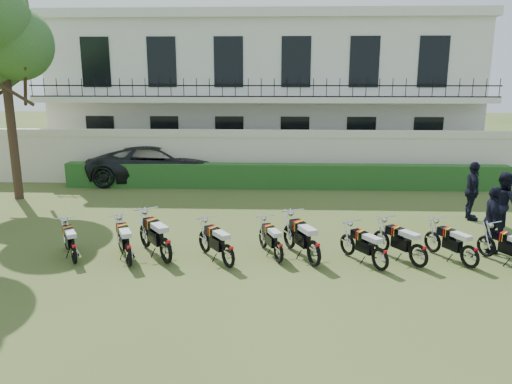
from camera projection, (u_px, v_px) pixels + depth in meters
The scene contains 18 objects.
ground at pixel (251, 246), 13.56m from camera, with size 100.00×100.00×0.00m, color #3B4E1F.
perimeter_wall at pixel (261, 157), 21.07m from camera, with size 30.00×0.35×2.30m.
hedge at pixel (284, 176), 20.41m from camera, with size 18.00×0.60×1.00m, color #264F1C.
building at pixel (264, 91), 26.28m from camera, with size 20.40×9.60×7.40m.
tree_west_near at pixel (2, 35), 17.43m from camera, with size 3.40×3.20×7.90m.
motorcycle_0 at pixel (73, 248), 12.17m from camera, with size 0.94×1.50×0.93m.
motorcycle_1 at pixel (128, 249), 11.97m from camera, with size 0.93×1.73×1.02m.
motorcycle_2 at pixel (166, 244), 12.16m from camera, with size 1.27×1.75×1.13m.
motorcycle_3 at pixel (228, 250), 11.91m from camera, with size 1.12×1.57×1.00m.
motorcycle_4 at pixel (279, 247), 12.24m from camera, with size 0.75×1.63×0.93m.
motorcycle_5 at pixel (314, 247), 11.98m from camera, with size 0.97×1.90×1.11m.
motorcycle_6 at pixel (381, 254), 11.74m from camera, with size 0.99×1.54×0.96m.
motorcycle_7 at pixel (419, 250), 11.93m from camera, with size 1.07×1.59×1.00m.
motorcycle_8 at pixel (470, 251), 11.89m from camera, with size 0.92×1.61×0.97m.
suv at pixel (158, 163), 21.55m from camera, with size 2.69×5.84×1.62m, color black.
officer_2 at pixel (492, 220), 12.95m from camera, with size 1.03×0.43×1.75m, color black.
officer_4 at pixel (504, 205), 14.15m from camera, with size 0.93×0.72×1.91m, color black.
officer_5 at pixel (472, 191), 15.86m from camera, with size 1.10×0.46×1.88m, color black.
Camera 1 is at (0.69, -12.84, 4.55)m, focal length 35.00 mm.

